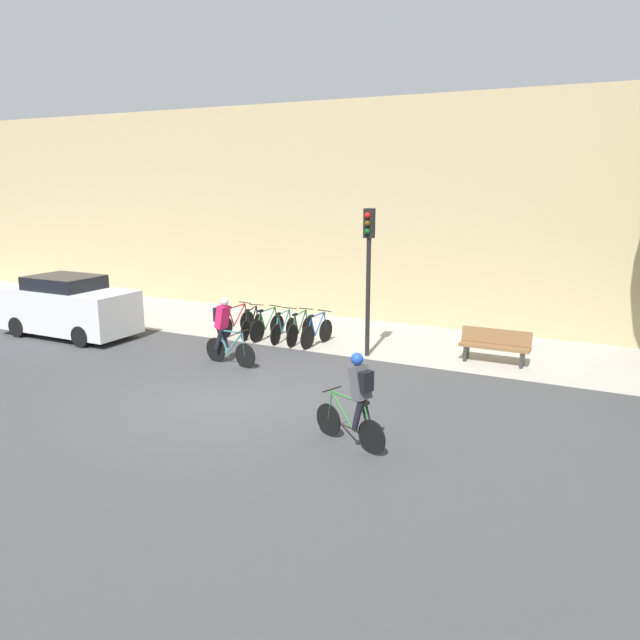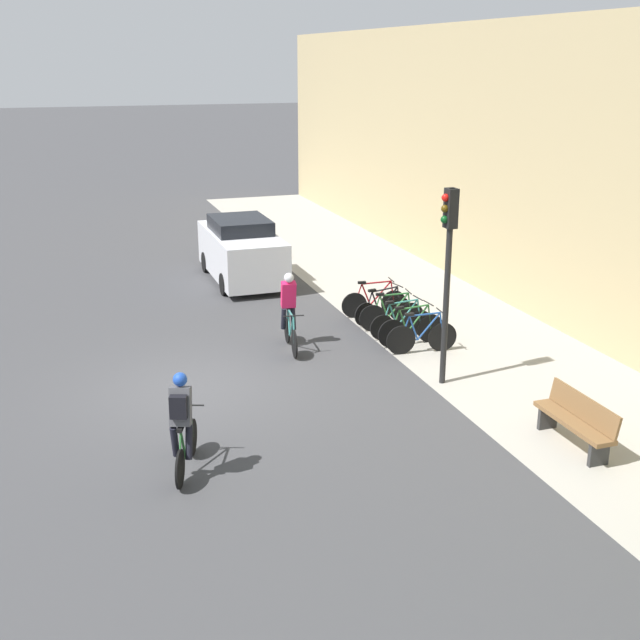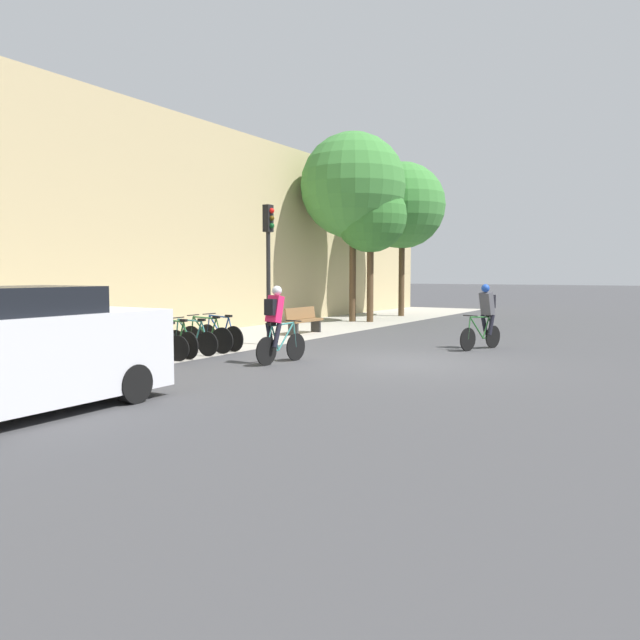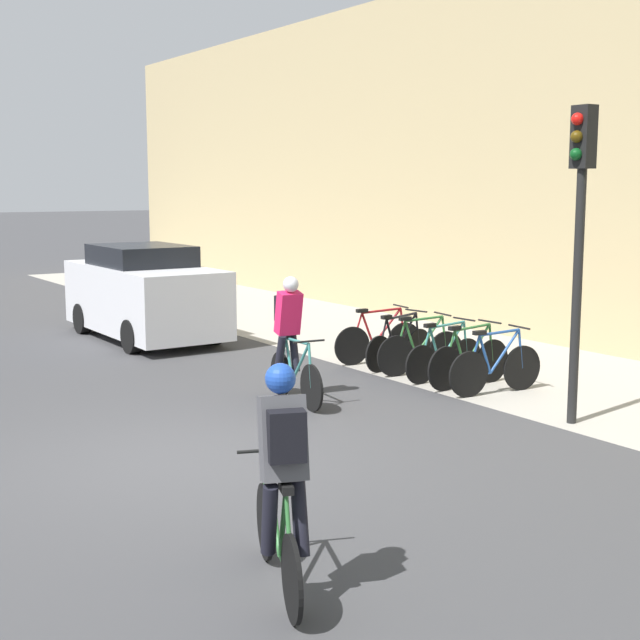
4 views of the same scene
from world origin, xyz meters
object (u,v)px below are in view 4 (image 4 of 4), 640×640
object	(u,v)px
parked_bike_0	(378,340)
parked_bike_2	(421,350)
cyclist_pink	(290,334)
parked_car	(144,294)
traffic_light_pole	(580,208)
parked_bike_1	(399,346)
cyclist_grey	(282,474)
parked_bike_3	(444,356)
parked_bike_5	(496,367)
parked_bike_4	(469,361)

from	to	relation	value
parked_bike_0	parked_bike_2	bearing A→B (deg)	0.05
cyclist_pink	parked_car	bearing A→B (deg)	176.85
parked_bike_0	parked_car	world-z (taller)	parked_car
parked_car	parked_bike_2	bearing A→B (deg)	22.84
traffic_light_pole	parked_car	bearing A→B (deg)	-167.45
parked_bike_0	parked_car	size ratio (longest dim) A/B	0.39
cyclist_pink	parked_bike_1	world-z (taller)	cyclist_pink
parked_bike_0	parked_bike_1	xyz separation A→B (m)	(0.56, -0.00, -0.02)
cyclist_grey	parked_bike_3	distance (m)	7.77
cyclist_grey	parked_bike_3	size ratio (longest dim) A/B	1.09
parked_bike_1	parked_bike_5	size ratio (longest dim) A/B	0.98
cyclist_pink	parked_bike_2	size ratio (longest dim) A/B	1.09
parked_bike_1	parked_car	bearing A→B (deg)	-154.97
parked_bike_1	traffic_light_pole	bearing A→B (deg)	-5.20
parked_car	parked_bike_0	bearing A→B (deg)	27.72
parked_bike_4	parked_car	bearing A→B (deg)	-160.65
parked_bike_4	traffic_light_pole	bearing A→B (deg)	-9.01
parked_bike_1	parked_bike_2	xyz separation A→B (m)	(0.55, 0.00, 0.02)
cyclist_grey	parked_bike_1	world-z (taller)	cyclist_grey
cyclist_grey	parked_bike_2	distance (m)	8.14
cyclist_grey	traffic_light_pole	world-z (taller)	traffic_light_pole
parked_bike_0	parked_bike_1	distance (m)	0.56
parked_bike_3	parked_bike_4	distance (m)	0.56
cyclist_pink	parked_bike_4	size ratio (longest dim) A/B	1.05
parked_bike_5	parked_bike_1	bearing A→B (deg)	-179.96
parked_bike_4	parked_bike_1	bearing A→B (deg)	-179.96
parked_bike_0	parked_bike_4	distance (m)	2.23
cyclist_grey	parked_bike_5	xyz separation A→B (m)	(-3.85, 5.95, -0.55)
parked_bike_1	parked_bike_3	size ratio (longest dim) A/B	1.00
traffic_light_pole	parked_bike_2	bearing A→B (deg)	173.93
parked_bike_3	parked_car	xyz separation A→B (m)	(-6.17, -2.36, 0.52)
cyclist_grey	traffic_light_pole	size ratio (longest dim) A/B	0.44
parked_car	parked_bike_5	bearing A→B (deg)	17.97
parked_bike_0	parked_bike_3	bearing A→B (deg)	-0.02
parked_bike_1	parked_car	distance (m)	5.61
parked_bike_5	parked_car	bearing A→B (deg)	-162.03
parked_bike_3	parked_car	size ratio (longest dim) A/B	0.37
parked_bike_2	parked_bike_4	xyz separation A→B (m)	(1.12, -0.00, 0.00)
parked_bike_0	parked_bike_4	world-z (taller)	parked_bike_4
parked_bike_0	parked_car	xyz separation A→B (m)	(-4.50, -2.36, 0.50)
traffic_light_pole	parked_bike_5	bearing A→B (deg)	168.13
cyclist_grey	parked_bike_4	distance (m)	7.42
parked_bike_4	traffic_light_pole	size ratio (longest dim) A/B	0.42
parked_car	cyclist_grey	bearing A→B (deg)	-17.87
cyclist_pink	traffic_light_pole	distance (m)	4.20
parked_bike_0	parked_bike_3	distance (m)	1.68
parked_car	traffic_light_pole	bearing A→B (deg)	12.55
parked_bike_3	parked_bike_4	size ratio (longest dim) A/B	0.96
parked_bike_0	parked_bike_2	distance (m)	1.12
cyclist_grey	parked_bike_0	xyz separation A→B (m)	(-6.64, 5.95, -0.55)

